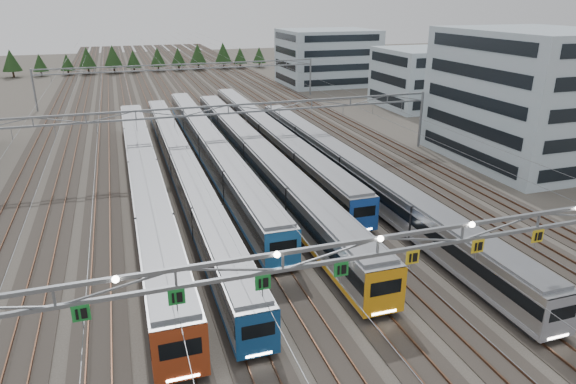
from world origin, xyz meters
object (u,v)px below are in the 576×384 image
object	(u,v)px
gantry_far	(182,71)
train_a	(144,177)
gantry_mid	(229,116)
depot_bldg_mid	(419,78)
train_e	(269,135)
train_d	(256,157)
gantry_near	(378,251)
depot_bldg_south	(531,97)
train_f	(350,170)
depot_bldg_north	(327,57)
train_b	(182,166)
train_c	(210,147)

from	to	relation	value
gantry_far	train_a	bearing A→B (deg)	-101.93
gantry_mid	depot_bldg_mid	xyz separation A→B (m)	(43.56, 25.74, -0.74)
train_e	gantry_mid	bearing A→B (deg)	-142.63
gantry_far	depot_bldg_mid	xyz separation A→B (m)	(43.56, -19.26, -0.74)
train_d	gantry_mid	xyz separation A→B (m)	(-2.25, 4.73, 4.14)
train_a	gantry_near	world-z (taller)	gantry_near
gantry_mid	depot_bldg_south	distance (m)	39.11
train_d	train_f	xyz separation A→B (m)	(9.00, -7.75, -0.20)
train_f	depot_bldg_north	bearing A→B (deg)	69.69
train_b	gantry_near	world-z (taller)	gantry_near
train_a	depot_bldg_north	world-z (taller)	depot_bldg_north
train_e	train_b	bearing A→B (deg)	-142.89
depot_bldg_south	depot_bldg_mid	size ratio (longest dim) A/B	1.38
gantry_near	depot_bldg_north	size ratio (longest dim) A/B	2.56
gantry_far	depot_bldg_south	distance (m)	66.61
train_d	gantry_near	distance (m)	35.79
train_e	depot_bldg_north	xyz separation A→B (m)	(30.81, 53.45, 4.46)
train_a	train_f	bearing A→B (deg)	-10.64
train_f	train_a	bearing A→B (deg)	169.36
train_e	gantry_far	xyz separation A→B (m)	(-6.75, 39.85, 4.25)
train_b	gantry_far	distance (m)	50.70
train_a	train_f	world-z (taller)	train_a
gantry_near	gantry_far	distance (m)	85.12
train_b	train_d	bearing A→B (deg)	2.10
train_c	depot_bldg_north	bearing A→B (deg)	55.00
gantry_far	depot_bldg_north	bearing A→B (deg)	19.91
gantry_far	depot_bldg_mid	bearing A→B (deg)	-23.85
train_a	gantry_near	bearing A→B (deg)	-70.63
train_a	train_e	xyz separation A→B (m)	(18.00, 13.41, -0.14)
depot_bldg_mid	train_b	bearing A→B (deg)	-148.52
train_e	gantry_near	xyz separation A→B (m)	(-6.80, -45.27, 4.94)
train_c	gantry_far	size ratio (longest dim) A/B	1.11
train_a	train_d	distance (m)	13.95
train_a	train_e	size ratio (longest dim) A/B	1.03
train_e	train_d	bearing A→B (deg)	-114.48
train_c	depot_bldg_north	world-z (taller)	depot_bldg_north
train_d	depot_bldg_south	size ratio (longest dim) A/B	2.98
train_a	gantry_mid	size ratio (longest dim) A/B	1.11
depot_bldg_south	train_c	bearing A→B (deg)	163.91
train_d	train_e	bearing A→B (deg)	65.52
train_c	gantry_far	distance (m)	43.52
train_b	gantry_near	bearing A→B (deg)	-79.18
train_c	depot_bldg_mid	distance (m)	51.83
gantry_near	depot_bldg_north	world-z (taller)	depot_bldg_north
train_a	train_d	size ratio (longest dim) A/B	0.96
train_a	depot_bldg_north	bearing A→B (deg)	53.87
train_a	train_d	xyz separation A→B (m)	(13.50, 3.53, -0.04)
train_d	gantry_mid	world-z (taller)	gantry_mid
gantry_mid	train_b	bearing A→B (deg)	-143.14
depot_bldg_south	depot_bldg_north	world-z (taller)	depot_bldg_south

